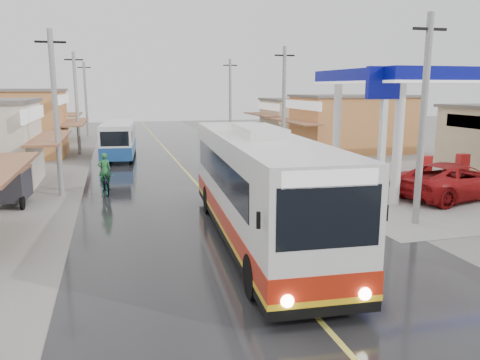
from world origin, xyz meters
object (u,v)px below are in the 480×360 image
Objects in this scene: coach_bus at (258,187)px; tricycle_near at (11,184)px; jeepney at (454,181)px; cyclist at (105,181)px; second_bus at (119,139)px.

coach_bus reaches higher than tricycle_near.
cyclist is at bearing 58.39° from jeepney.
jeepney is (11.12, 3.59, -1.06)m from coach_bus.
coach_bus is 10.45m from cyclist.
coach_bus is at bearing 94.50° from jeepney.
cyclist is (-0.92, -12.29, -0.76)m from second_bus.
coach_bus reaches higher than cyclist.
second_bus reaches higher than jeepney.
tricycle_near is at bearing 65.28° from jeepney.
second_bus reaches higher than tricycle_near.
tricycle_near is at bearing -172.38° from cyclist.
coach_bus is at bearing -73.89° from second_bus.
coach_bus is at bearing -35.76° from tricycle_near.
coach_bus is 5.58× the size of tricycle_near.
second_bus is 3.57× the size of tricycle_near.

